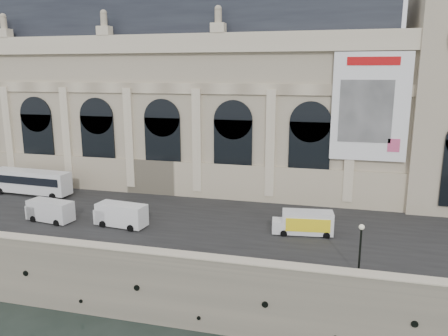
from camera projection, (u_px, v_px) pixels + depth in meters
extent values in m
plane|color=black|center=(119.00, 320.00, 41.72)|extent=(260.00, 260.00, 0.00)
cube|color=gray|center=(216.00, 193.00, 74.18)|extent=(160.00, 70.00, 6.00)
cube|color=#2D2D2D|center=(171.00, 214.00, 53.66)|extent=(160.00, 24.00, 0.06)
cube|color=gray|center=(119.00, 253.00, 40.87)|extent=(160.00, 1.20, 1.10)
cube|color=beige|center=(118.00, 247.00, 40.74)|extent=(160.00, 1.40, 0.12)
cube|color=#BAAA8F|center=(172.00, 112.00, 68.82)|extent=(68.00, 18.00, 22.00)
cube|color=beige|center=(151.00, 177.00, 62.00)|extent=(68.60, 0.40, 5.00)
cube|color=beige|center=(145.00, 44.00, 57.90)|extent=(69.00, 0.80, 2.40)
cube|color=beige|center=(147.00, 88.00, 59.30)|extent=(68.00, 0.30, 1.40)
cube|color=#282D36|center=(170.00, 19.00, 65.79)|extent=(64.00, 15.00, 6.00)
cube|color=beige|center=(9.00, 133.00, 66.27)|extent=(1.20, 0.50, 14.00)
cube|color=black|center=(38.00, 144.00, 65.46)|extent=(5.20, 0.25, 9.00)
cylinder|color=black|center=(36.00, 114.00, 64.48)|extent=(5.20, 0.25, 5.20)
cube|color=beige|center=(67.00, 136.00, 63.86)|extent=(1.20, 0.50, 14.00)
cube|color=black|center=(98.00, 147.00, 63.04)|extent=(5.20, 0.25, 9.00)
cylinder|color=black|center=(96.00, 116.00, 62.07)|extent=(5.20, 0.25, 5.20)
cube|color=beige|center=(129.00, 138.00, 61.44)|extent=(1.20, 0.50, 14.00)
cube|color=black|center=(163.00, 150.00, 60.62)|extent=(5.20, 0.25, 9.00)
cylinder|color=black|center=(162.00, 118.00, 59.65)|extent=(5.20, 0.25, 5.20)
cube|color=beige|center=(197.00, 141.00, 59.02)|extent=(1.20, 0.50, 14.00)
cube|color=black|center=(233.00, 154.00, 58.21)|extent=(5.20, 0.25, 9.00)
cylinder|color=black|center=(233.00, 120.00, 57.23)|extent=(5.20, 0.25, 5.20)
cube|color=beige|center=(270.00, 144.00, 56.61)|extent=(1.20, 0.50, 14.00)
cube|color=black|center=(309.00, 157.00, 55.79)|extent=(5.20, 0.25, 9.00)
cylinder|color=black|center=(310.00, 122.00, 54.82)|extent=(5.20, 0.25, 5.20)
cube|color=beige|center=(350.00, 147.00, 54.19)|extent=(1.20, 0.50, 14.00)
cube|color=white|center=(370.00, 107.00, 52.44)|extent=(9.00, 0.35, 13.00)
cube|color=#BA0C0E|center=(374.00, 61.00, 51.08)|extent=(6.00, 0.06, 1.00)
cube|color=gray|center=(366.00, 111.00, 52.48)|extent=(6.20, 0.06, 7.50)
cube|color=#CE4876|center=(394.00, 145.00, 52.49)|extent=(1.40, 0.06, 1.60)
cube|color=white|center=(31.00, 181.00, 61.71)|extent=(12.11, 3.18, 3.10)
cube|color=black|center=(24.00, 181.00, 60.42)|extent=(10.97, 0.71, 1.10)
cube|color=black|center=(37.00, 177.00, 62.82)|extent=(10.97, 0.71, 1.10)
cylinder|color=black|center=(0.00, 191.00, 62.20)|extent=(1.01, 0.36, 1.00)
cylinder|color=black|center=(13.00, 187.00, 64.52)|extent=(1.01, 0.36, 1.00)
cylinder|color=black|center=(53.00, 197.00, 59.54)|extent=(1.01, 0.36, 1.00)
cylinder|color=black|center=(64.00, 192.00, 61.86)|extent=(1.01, 0.36, 1.00)
cube|color=white|center=(122.00, 214.00, 49.21)|extent=(5.92, 2.88, 2.43)
cube|color=white|center=(105.00, 215.00, 50.10)|extent=(1.85, 2.39, 1.69)
cube|color=black|center=(100.00, 210.00, 50.18)|extent=(0.29, 1.89, 0.84)
cylinder|color=black|center=(103.00, 224.00, 49.07)|extent=(0.83, 0.36, 0.80)
cylinder|color=black|center=(114.00, 218.00, 51.09)|extent=(0.83, 0.36, 0.80)
cylinder|color=black|center=(130.00, 228.00, 47.78)|extent=(0.83, 0.36, 0.80)
cylinder|color=black|center=(141.00, 222.00, 49.80)|extent=(0.83, 0.36, 0.80)
cube|color=silver|center=(51.00, 210.00, 50.89)|extent=(5.65, 2.85, 2.30)
cube|color=silver|center=(37.00, 211.00, 51.78)|extent=(1.80, 2.30, 1.60)
cube|color=black|center=(33.00, 206.00, 51.87)|extent=(0.32, 1.79, 0.80)
cylinder|color=black|center=(33.00, 219.00, 50.80)|extent=(0.79, 0.36, 0.76)
cylinder|color=black|center=(47.00, 214.00, 52.70)|extent=(0.79, 0.36, 0.76)
cylinder|color=black|center=(56.00, 223.00, 49.51)|extent=(0.79, 0.36, 0.76)
cylinder|color=black|center=(69.00, 217.00, 51.41)|extent=(0.79, 0.36, 0.76)
cube|color=white|center=(307.00, 222.00, 46.82)|extent=(5.56, 2.68, 2.41)
cube|color=yellow|center=(308.00, 226.00, 45.80)|extent=(4.62, 0.61, 1.43)
cube|color=#BA0C0E|center=(308.00, 226.00, 45.80)|extent=(2.66, 0.36, 0.54)
cube|color=white|center=(279.00, 226.00, 47.32)|extent=(1.65, 2.12, 1.34)
cylinder|color=black|center=(284.00, 234.00, 46.36)|extent=(0.74, 0.33, 0.71)
cylinder|color=black|center=(284.00, 227.00, 48.35)|extent=(0.74, 0.33, 0.71)
cylinder|color=black|center=(327.00, 236.00, 45.79)|extent=(0.74, 0.33, 0.71)
cylinder|color=black|center=(325.00, 229.00, 47.78)|extent=(0.74, 0.33, 0.71)
cylinder|color=black|center=(358.00, 273.00, 37.56)|extent=(0.47, 0.47, 0.43)
cylinder|color=black|center=(360.00, 252.00, 37.15)|extent=(0.17, 0.17, 4.31)
sphere|color=beige|center=(362.00, 227.00, 36.66)|extent=(0.47, 0.47, 0.47)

